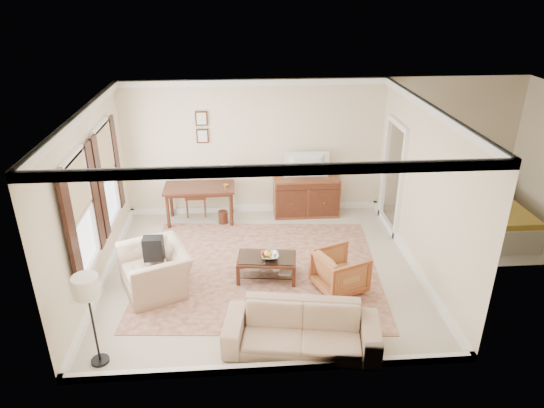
{
  "coord_description": "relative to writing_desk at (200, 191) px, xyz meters",
  "views": [
    {
      "loc": [
        -0.37,
        -7.32,
        4.68
      ],
      "look_at": [
        0.2,
        0.3,
        1.15
      ],
      "focal_mm": 32.0,
      "sensor_mm": 36.0,
      "label": 1
    }
  ],
  "objects": [
    {
      "name": "backpack",
      "position": [
        -0.6,
        -2.39,
        0.06
      ],
      "size": [
        0.3,
        0.37,
        0.4
      ],
      "primitive_type": "cube",
      "rotation": [
        0.0,
        0.0,
        -1.29
      ],
      "color": "black",
      "rests_on": "club_armchair"
    },
    {
      "name": "window_rear",
      "position": [
        -1.52,
        -1.14,
        0.86
      ],
      "size": [
        0.12,
        1.56,
        1.8
      ],
      "primitive_type": null,
      "color": "#CCB284",
      "rests_on": "room_shell"
    },
    {
      "name": "sideboard",
      "position": [
        2.27,
        0.17,
        -0.26
      ],
      "size": [
        1.4,
        0.54,
        0.86
      ],
      "primitive_type": "cube",
      "color": "brown",
      "rests_on": "room_shell"
    },
    {
      "name": "coffee_table",
      "position": [
        1.25,
        -2.28,
        -0.37
      ],
      "size": [
        1.05,
        0.7,
        0.42
      ],
      "rotation": [
        0.0,
        0.0,
        -0.12
      ],
      "color": "#4A2215",
      "rests_on": "room_shell"
    },
    {
      "name": "desk_lamp",
      "position": [
        0.56,
        0.0,
        0.36
      ],
      "size": [
        0.32,
        0.32,
        0.5
      ],
      "primitive_type": null,
      "color": "silver",
      "rests_on": "writing_desk"
    },
    {
      "name": "club_armchair",
      "position": [
        -0.59,
        -2.48,
        -0.19
      ],
      "size": [
        1.13,
        1.34,
        0.99
      ],
      "primitive_type": "imported",
      "rotation": [
        0.0,
        0.0,
        -1.16
      ],
      "color": "tan",
      "rests_on": "room_shell"
    },
    {
      "name": "framed_prints",
      "position": [
        0.1,
        0.43,
        1.25
      ],
      "size": [
        0.25,
        0.04,
        0.68
      ],
      "primitive_type": null,
      "color": "#4A2215",
      "rests_on": "room_shell"
    },
    {
      "name": "rug",
      "position": [
        1.15,
        -2.03,
        -0.68
      ],
      "size": [
        4.41,
        3.87,
        0.01
      ],
      "primitive_type": "cube",
      "rotation": [
        0.0,
        0.0,
        -0.08
      ],
      "color": "maroon",
      "rests_on": "room_shell"
    },
    {
      "name": "book_a",
      "position": [
        1.11,
        -2.21,
        -0.52
      ],
      "size": [
        0.28,
        0.13,
        0.38
      ],
      "primitive_type": "imported",
      "rotation": [
        0.0,
        0.0,
        0.34
      ],
      "color": "brown",
      "rests_on": "coffee_table"
    },
    {
      "name": "annex_bedroom",
      "position": [
        5.67,
        -0.89,
        -0.35
      ],
      "size": [
        3.0,
        2.7,
        2.9
      ],
      "color": "beige",
      "rests_on": "ground"
    },
    {
      "name": "book_b",
      "position": [
        1.48,
        -2.31,
        -0.52
      ],
      "size": [
        0.27,
        0.11,
        0.38
      ],
      "primitive_type": "imported",
      "rotation": [
        0.0,
        0.0,
        -0.31
      ],
      "color": "brown",
      "rests_on": "coffee_table"
    },
    {
      "name": "room_shell",
      "position": [
        1.18,
        -2.04,
        1.79
      ],
      "size": [
        5.51,
        5.01,
        2.91
      ],
      "color": "beige",
      "rests_on": "ground"
    },
    {
      "name": "doorway",
      "position": [
        3.89,
        -0.54,
        0.39
      ],
      "size": [
        0.1,
        1.12,
        2.25
      ],
      "primitive_type": null,
      "color": "white",
      "rests_on": "room_shell"
    },
    {
      "name": "desk_chair",
      "position": [
        -0.11,
        0.35,
        -0.16
      ],
      "size": [
        0.46,
        0.46,
        1.05
      ],
      "primitive_type": null,
      "rotation": [
        0.0,
        0.0,
        0.02
      ],
      "color": "brown",
      "rests_on": "room_shell"
    },
    {
      "name": "window_front",
      "position": [
        -1.52,
        -2.74,
        0.86
      ],
      "size": [
        0.12,
        1.56,
        1.8
      ],
      "primitive_type": null,
      "color": "#CCB284",
      "rests_on": "room_shell"
    },
    {
      "name": "floor_lamp",
      "position": [
        -1.12,
        -4.15,
        0.43
      ],
      "size": [
        0.33,
        0.33,
        1.36
      ],
      "color": "black",
      "rests_on": "room_shell"
    },
    {
      "name": "writing_desk",
      "position": [
        0.0,
        0.0,
        0.0
      ],
      "size": [
        1.46,
        0.73,
        0.8
      ],
      "color": "#4A2215",
      "rests_on": "room_shell"
    },
    {
      "name": "tv",
      "position": [
        2.27,
        0.15,
        0.63
      ],
      "size": [
        0.92,
        0.53,
        0.12
      ],
      "primitive_type": "imported",
      "rotation": [
        0.0,
        0.0,
        3.14
      ],
      "color": "black",
      "rests_on": "sideboard"
    },
    {
      "name": "fruit_bowl",
      "position": [
        1.3,
        -2.33,
        -0.21
      ],
      "size": [
        0.42,
        0.42,
        0.1
      ],
      "primitive_type": "imported",
      "color": "silver",
      "rests_on": "coffee_table"
    },
    {
      "name": "sofa",
      "position": [
        1.62,
        -4.06,
        -0.27
      ],
      "size": [
        2.2,
        0.96,
        0.83
      ],
      "primitive_type": "imported",
      "rotation": [
        0.0,
        0.0,
        -0.16
      ],
      "color": "tan",
      "rests_on": "room_shell"
    },
    {
      "name": "striped_armchair",
      "position": [
        2.43,
        -2.71,
        -0.31
      ],
      "size": [
        0.91,
        0.94,
        0.76
      ],
      "primitive_type": "imported",
      "rotation": [
        0.0,
        0.0,
        1.94
      ],
      "color": "brown",
      "rests_on": "room_shell"
    }
  ]
}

